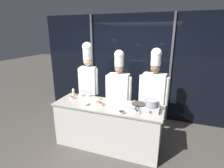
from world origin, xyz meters
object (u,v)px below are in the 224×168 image
(prep_bowl_scallions, at_px, (99,98))
(prep_bowl_chili_flakes, at_px, (72,97))
(frying_pan, at_px, (139,103))
(prep_bowl_rice, at_px, (96,101))
(portable_stove, at_px, (145,107))
(squeeze_bottle_oil, at_px, (73,92))
(prep_bowl_noodles, at_px, (85,104))
(serving_spoon_slotted, at_px, (125,102))
(chef_head, at_px, (88,77))
(stock_pot, at_px, (152,102))
(chef_sous, at_px, (119,88))
(prep_bowl_chicken, at_px, (91,99))
(prep_bowl_bean_sprouts, at_px, (88,95))
(prep_bowl_bell_pepper, at_px, (101,104))
(chef_line, at_px, (154,89))
(prep_bowl_shrimp, at_px, (81,95))

(prep_bowl_scallions, relative_size, prep_bowl_chili_flakes, 0.84)
(frying_pan, relative_size, prep_bowl_rice, 3.53)
(portable_stove, distance_m, frying_pan, 0.14)
(squeeze_bottle_oil, relative_size, prep_bowl_noodles, 1.22)
(serving_spoon_slotted, bearing_deg, chef_head, 157.94)
(prep_bowl_chili_flakes, xyz_separation_m, chef_head, (0.09, 0.59, 0.31))
(stock_pot, relative_size, prep_bowl_rice, 1.96)
(serving_spoon_slotted, relative_size, chef_sous, 0.11)
(prep_bowl_chili_flakes, relative_size, prep_bowl_chicken, 0.86)
(squeeze_bottle_oil, height_order, prep_bowl_scallions, squeeze_bottle_oil)
(portable_stove, relative_size, stock_pot, 1.98)
(frying_pan, bearing_deg, prep_bowl_bean_sprouts, 168.26)
(prep_bowl_rice, bearing_deg, prep_bowl_scallions, 89.07)
(prep_bowl_scallions, xyz_separation_m, prep_bowl_chili_flakes, (-0.55, -0.16, 0.01))
(prep_bowl_chili_flakes, height_order, prep_bowl_chicken, prep_bowl_chili_flakes)
(prep_bowl_bell_pepper, bearing_deg, prep_bowl_noodles, -158.75)
(prep_bowl_rice, relative_size, chef_sous, 0.07)
(portable_stove, distance_m, prep_bowl_bean_sprouts, 1.29)
(prep_bowl_bean_sprouts, relative_size, prep_bowl_bell_pepper, 0.80)
(squeeze_bottle_oil, height_order, chef_line, chef_line)
(frying_pan, distance_m, prep_bowl_bell_pepper, 0.73)
(portable_stove, xyz_separation_m, squeeze_bottle_oil, (-1.62, 0.20, 0.03))
(squeeze_bottle_oil, xyz_separation_m, chef_sous, (0.93, 0.38, 0.09))
(prep_bowl_bean_sprouts, bearing_deg, prep_bowl_chicken, -45.21)
(portable_stove, distance_m, chef_sous, 0.91)
(prep_bowl_chicken, distance_m, chef_head, 0.67)
(portable_stove, bearing_deg, serving_spoon_slotted, 155.29)
(prep_bowl_chili_flakes, bearing_deg, prep_bowl_shrimp, 59.99)
(prep_bowl_rice, bearing_deg, prep_bowl_chicken, 147.38)
(serving_spoon_slotted, bearing_deg, chef_sous, 123.06)
(frying_pan, height_order, serving_spoon_slotted, frying_pan)
(stock_pot, xyz_separation_m, prep_bowl_noodles, (-1.23, -0.19, -0.13))
(prep_bowl_rice, height_order, chef_sous, chef_sous)
(prep_bowl_noodles, relative_size, prep_bowl_chili_flakes, 1.24)
(chef_line, bearing_deg, prep_bowl_shrimp, 18.37)
(frying_pan, relative_size, serving_spoon_slotted, 2.22)
(prep_bowl_bean_sprouts, height_order, chef_line, chef_line)
(portable_stove, bearing_deg, chef_line, 83.66)
(chef_head, bearing_deg, prep_bowl_rice, 118.87)
(prep_bowl_rice, bearing_deg, squeeze_bottle_oil, 163.47)
(stock_pot, bearing_deg, squeeze_bottle_oil, 173.48)
(chef_head, xyz_separation_m, chef_sous, (0.76, -0.03, -0.16))
(prep_bowl_bean_sprouts, relative_size, chef_head, 0.05)
(prep_bowl_noodles, xyz_separation_m, chef_head, (-0.33, 0.80, 0.31))
(prep_bowl_rice, bearing_deg, frying_pan, -1.13)
(prep_bowl_noodles, distance_m, chef_line, 1.45)
(frying_pan, height_order, prep_bowl_chicken, frying_pan)
(prep_bowl_bean_sprouts, height_order, chef_sous, chef_sous)
(prep_bowl_bell_pepper, bearing_deg, prep_bowl_scallions, 120.29)
(prep_bowl_bean_sprouts, bearing_deg, chef_line, 15.95)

